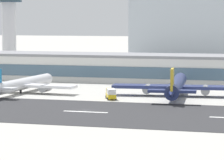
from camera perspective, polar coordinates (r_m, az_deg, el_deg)
The scene contains 8 objects.
ground_plane at distance 162.65m, azimuth -2.42°, elevation -2.86°, with size 1400.00×1400.00×0.00m, color #B2AFA8.
runway_strip at distance 160.46m, azimuth -2.67°, elevation -2.96°, with size 800.00×41.49×0.08m, color #2D2D30.
runway_centreline_dash_4 at distance 160.28m, azimuth -2.47°, elevation -2.95°, with size 12.00×1.20×0.01m, color white.
terminal_building at distance 240.27m, azimuth 1.45°, elevation 1.16°, with size 190.14×22.33×10.54m.
control_tower at distance 288.14m, azimuth -9.51°, elevation 5.40°, with size 13.09×13.09×37.37m.
airliner_blue_tail_gate_0 at distance 202.76m, azimuth -8.41°, elevation -0.41°, with size 37.09×42.86×8.94m.
airliner_gold_tail_gate_1 at distance 192.86m, azimuth 5.95°, elevation -0.57°, with size 40.58×48.70×10.18m.
service_box_truck_2 at distance 185.32m, azimuth -0.10°, elevation -1.25°, with size 4.57×6.46×3.25m.
Camera 1 is at (48.83, -153.28, 24.00)m, focal length 98.93 mm.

